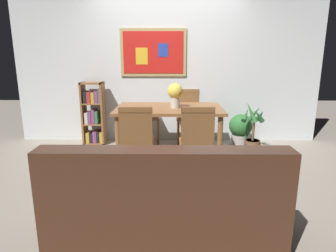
{
  "coord_description": "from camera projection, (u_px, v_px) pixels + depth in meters",
  "views": [
    {
      "loc": [
        0.05,
        -3.72,
        1.46
      ],
      "look_at": [
        0.02,
        -0.37,
        0.65
      ],
      "focal_mm": 30.86,
      "sensor_mm": 36.0,
      "label": 1
    }
  ],
  "objects": [
    {
      "name": "ground_plane",
      "position": [
        167.0,
        166.0,
        3.96
      ],
      "size": [
        12.0,
        12.0,
        0.0
      ],
      "primitive_type": "plane",
      "color": "gray"
    },
    {
      "name": "wall_back_with_painting",
      "position": [
        168.0,
        66.0,
        4.94
      ],
      "size": [
        5.2,
        0.14,
        2.6
      ],
      "color": "silver",
      "rests_on": "ground_plane"
    },
    {
      "name": "dining_table",
      "position": [
        169.0,
        114.0,
        4.17
      ],
      "size": [
        1.52,
        0.96,
        0.75
      ],
      "color": "brown",
      "rests_on": "ground_plane"
    },
    {
      "name": "dining_chair_far_right",
      "position": [
        188.0,
        111.0,
        4.98
      ],
      "size": [
        0.4,
        0.41,
        0.91
      ],
      "color": "brown",
      "rests_on": "ground_plane"
    },
    {
      "name": "dining_chair_near_right",
      "position": [
        197.0,
        137.0,
        3.41
      ],
      "size": [
        0.4,
        0.41,
        0.91
      ],
      "color": "brown",
      "rests_on": "ground_plane"
    },
    {
      "name": "dining_chair_near_left",
      "position": [
        137.0,
        137.0,
        3.41
      ],
      "size": [
        0.4,
        0.41,
        0.91
      ],
      "color": "brown",
      "rests_on": "ground_plane"
    },
    {
      "name": "dining_chair_far_left",
      "position": [
        149.0,
        111.0,
        5.02
      ],
      "size": [
        0.4,
        0.41,
        0.91
      ],
      "color": "brown",
      "rests_on": "ground_plane"
    },
    {
      "name": "leather_couch",
      "position": [
        165.0,
        201.0,
        2.36
      ],
      "size": [
        1.8,
        0.84,
        0.84
      ],
      "color": "#472819",
      "rests_on": "ground_plane"
    },
    {
      "name": "bookshelf",
      "position": [
        94.0,
        115.0,
        4.86
      ],
      "size": [
        0.36,
        0.28,
        1.05
      ],
      "color": "brown",
      "rests_on": "ground_plane"
    },
    {
      "name": "potted_ivy",
      "position": [
        240.0,
        129.0,
        4.79
      ],
      "size": [
        0.38,
        0.38,
        0.62
      ],
      "color": "#B2ADA3",
      "rests_on": "ground_plane"
    },
    {
      "name": "potted_palm",
      "position": [
        253.0,
        133.0,
        4.44
      ],
      "size": [
        0.37,
        0.38,
        0.82
      ],
      "color": "brown",
      "rests_on": "ground_plane"
    },
    {
      "name": "flower_vase",
      "position": [
        175.0,
        93.0,
        4.08
      ],
      "size": [
        0.22,
        0.22,
        0.35
      ],
      "color": "beige",
      "rests_on": "dining_table"
    },
    {
      "name": "tv_remote",
      "position": [
        209.0,
        109.0,
        3.93
      ],
      "size": [
        0.15,
        0.13,
        0.02
      ],
      "color": "black",
      "rests_on": "dining_table"
    }
  ]
}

